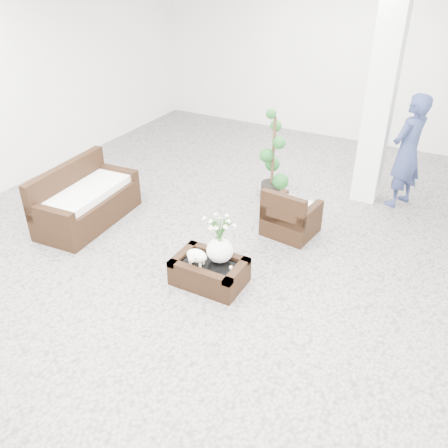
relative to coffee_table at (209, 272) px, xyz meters
The scene contains 10 objects.
ground 0.60m from the coffee_table, 94.39° to the left, with size 11.00×11.00×0.00m, color gray.
column 3.91m from the coffee_table, 71.10° to the left, with size 0.40×0.40×3.50m, color white.
coffee_table is the anchor object (origin of this frame).
sheep_figurine 0.30m from the coffee_table, 140.19° to the right, with size 0.28×0.23×0.21m, color white.
planter_narcissus 0.57m from the coffee_table, 45.00° to the left, with size 0.44×0.44×0.80m, color white, non-canonical shape.
tealight 0.35m from the coffee_table, ahead, with size 0.04×0.04×0.03m, color white.
armchair 1.74m from the coffee_table, 74.55° to the left, with size 0.71×0.68×0.75m, color black.
loveseat 2.52m from the coffee_table, 169.08° to the left, with size 1.70×0.82×0.91m, color black.
topiary 2.75m from the coffee_table, 96.32° to the left, with size 0.40×0.40×1.51m, color #184C1B, non-canonical shape.
shopper 3.89m from the coffee_table, 63.49° to the left, with size 0.68×0.45×1.87m, color navy.
Camera 1 is at (2.55, -4.81, 3.77)m, focal length 38.03 mm.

